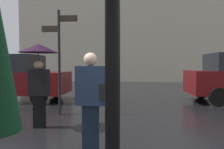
% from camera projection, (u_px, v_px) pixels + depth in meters
% --- Properties ---
extents(pedestrian_with_umbrella, '(0.90, 0.90, 1.98)m').
position_uv_depth(pedestrian_with_umbrella, '(39.00, 64.00, 4.81)').
color(pedestrian_with_umbrella, black).
rests_on(pedestrian_with_umbrella, ground).
extents(pedestrian_with_bag, '(0.52, 0.24, 1.70)m').
position_uv_depth(pedestrian_with_bag, '(91.00, 96.00, 3.47)').
color(pedestrian_with_bag, black).
rests_on(pedestrian_with_bag, ground).
extents(parked_car_right, '(4.29, 2.01, 1.90)m').
position_uv_depth(parked_car_right, '(14.00, 77.00, 8.59)').
color(parked_car_right, '#590C0F').
rests_on(parked_car_right, ground).
extents(street_signpost, '(1.08, 0.08, 3.11)m').
position_uv_depth(street_signpost, '(59.00, 52.00, 6.10)').
color(street_signpost, black).
rests_on(street_signpost, ground).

